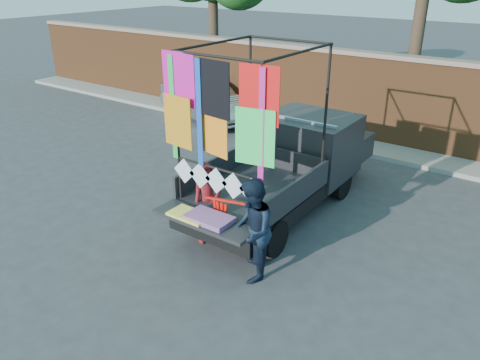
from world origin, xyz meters
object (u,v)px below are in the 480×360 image
Objects in this scene: man at (252,231)px; pickup_truck at (296,162)px; woman at (208,203)px; sedan at (204,99)px.

pickup_truck is at bearing 165.39° from man.
man reaches higher than woman.
sedan is at bearing -166.53° from man.
woman is (-0.43, -2.53, -0.10)m from pickup_truck.
woman is 1.40m from man.
pickup_truck is 3.19× the size of man.
woman is (5.19, -6.16, 0.12)m from sedan.
pickup_truck reaches higher than man.
man is at bearing -73.67° from pickup_truck.
pickup_truck reaches higher than sedan.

